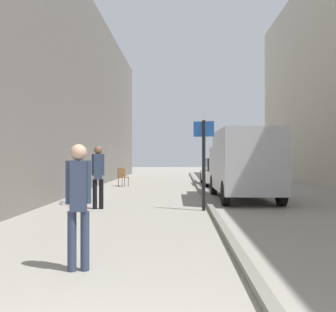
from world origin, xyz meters
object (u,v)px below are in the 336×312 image
object	(u,v)px
parked_car	(219,172)
cafe_chair_near_window	(122,176)
street_sign_post	(204,157)
bicycle_leaning	(75,191)
pedestrian_mid_block	(78,198)
pedestrian_main_foreground	(98,172)
delivery_van	(243,163)

from	to	relation	value
parked_car	cafe_chair_near_window	world-z (taller)	parked_car
street_sign_post	bicycle_leaning	world-z (taller)	street_sign_post
pedestrian_mid_block	street_sign_post	world-z (taller)	street_sign_post
bicycle_leaning	cafe_chair_near_window	bearing A→B (deg)	86.74
pedestrian_main_foreground	street_sign_post	bearing A→B (deg)	-16.76
parked_car	cafe_chair_near_window	distance (m)	5.27
pedestrian_mid_block	bicycle_leaning	bearing A→B (deg)	94.49
street_sign_post	delivery_van	bearing A→B (deg)	-103.54
pedestrian_main_foreground	delivery_van	distance (m)	5.38
pedestrian_main_foreground	street_sign_post	xyz separation A→B (m)	(3.12, -0.25, 0.46)
pedestrian_main_foreground	cafe_chair_near_window	size ratio (longest dim) A/B	1.99
cafe_chair_near_window	pedestrian_mid_block	bearing A→B (deg)	56.38
delivery_van	street_sign_post	bearing A→B (deg)	-120.33
parked_car	bicycle_leaning	size ratio (longest dim) A/B	2.39
bicycle_leaning	cafe_chair_near_window	size ratio (longest dim) A/B	1.88
pedestrian_main_foreground	bicycle_leaning	size ratio (longest dim) A/B	1.06
pedestrian_main_foreground	parked_car	distance (m)	10.74
delivery_van	pedestrian_mid_block	bearing A→B (deg)	-113.81
pedestrian_main_foreground	street_sign_post	world-z (taller)	street_sign_post
street_sign_post	cafe_chair_near_window	world-z (taller)	street_sign_post
delivery_van	parked_car	size ratio (longest dim) A/B	1.23
delivery_van	parked_car	distance (m)	7.15
delivery_van	cafe_chair_near_window	xyz separation A→B (m)	(-5.27, 5.95, -0.77)
bicycle_leaning	parked_car	bearing A→B (deg)	56.22
delivery_van	cafe_chair_near_window	bearing A→B (deg)	130.70
delivery_van	cafe_chair_near_window	size ratio (longest dim) A/B	5.52
pedestrian_mid_block	parked_car	size ratio (longest dim) A/B	0.41
bicycle_leaning	pedestrian_mid_block	bearing A→B (deg)	-72.70
cafe_chair_near_window	parked_car	bearing A→B (deg)	153.06
pedestrian_mid_block	street_sign_post	bearing A→B (deg)	59.24
pedestrian_mid_block	cafe_chair_near_window	distance (m)	14.72
pedestrian_mid_block	bicycle_leaning	world-z (taller)	pedestrian_mid_block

